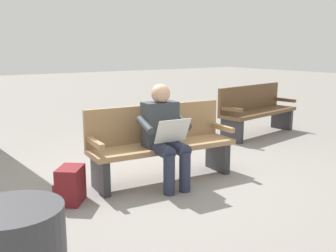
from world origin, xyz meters
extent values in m
plane|color=gray|center=(0.00, 0.00, 0.00)|extent=(40.00, 40.00, 0.00)
cube|color=#9E7A51|center=(0.00, 0.00, 0.42)|extent=(1.84, 0.66, 0.06)
cube|color=#9E7A51|center=(-0.02, -0.21, 0.68)|extent=(1.80, 0.23, 0.45)
cube|color=#9E7A51|center=(-0.85, 0.08, 0.57)|extent=(0.11, 0.48, 0.06)
cube|color=#9E7A51|center=(0.85, -0.08, 0.57)|extent=(0.11, 0.48, 0.06)
cube|color=#2D2D33|center=(-0.80, 0.08, 0.20)|extent=(0.12, 0.44, 0.39)
cube|color=#2D2D33|center=(0.80, -0.08, 0.20)|extent=(0.12, 0.44, 0.39)
cube|color=#33383D|center=(0.08, 0.04, 0.71)|extent=(0.42, 0.26, 0.52)
sphere|color=tan|center=(0.08, 0.06, 1.07)|extent=(0.22, 0.22, 0.22)
cylinder|color=#282D42|center=(0.00, 0.26, 0.47)|extent=(0.19, 0.43, 0.15)
cylinder|color=#282D42|center=(0.20, 0.24, 0.47)|extent=(0.19, 0.43, 0.15)
cylinder|color=#282D42|center=(0.02, 0.45, 0.23)|extent=(0.13, 0.13, 0.45)
cylinder|color=#282D42|center=(0.22, 0.43, 0.23)|extent=(0.13, 0.13, 0.45)
cylinder|color=#33383D|center=(-0.15, 0.17, 0.74)|extent=(0.12, 0.32, 0.18)
cylinder|color=#33383D|center=(0.33, 0.12, 0.74)|extent=(0.12, 0.32, 0.18)
cube|color=silver|center=(0.11, 0.34, 0.68)|extent=(0.41, 0.17, 0.27)
cube|color=maroon|center=(1.18, 0.03, 0.19)|extent=(0.38, 0.40, 0.38)
cube|color=maroon|center=(1.28, -0.05, 0.13)|extent=(0.18, 0.20, 0.17)
cube|color=brown|center=(-2.84, -1.08, 0.42)|extent=(1.85, 0.74, 0.06)
cube|color=brown|center=(-2.81, -1.29, 0.68)|extent=(1.79, 0.32, 0.45)
cube|color=brown|center=(-3.68, -1.20, 0.57)|extent=(0.13, 0.48, 0.06)
cube|color=brown|center=(-2.00, -0.95, 0.57)|extent=(0.13, 0.48, 0.06)
cube|color=#2D2D33|center=(-3.63, -1.20, 0.20)|extent=(0.14, 0.44, 0.39)
cube|color=#2D2D33|center=(-2.05, -0.96, 0.20)|extent=(0.14, 0.44, 0.39)
camera|label=1|loc=(2.54, 3.76, 1.59)|focal=41.81mm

